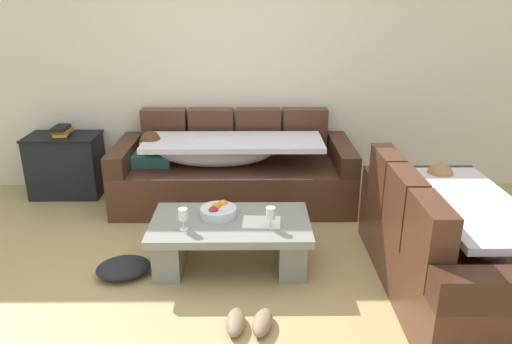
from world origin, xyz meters
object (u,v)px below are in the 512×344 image
object	(u,v)px
wine_glass_near_left	(183,215)
side_cabinet	(66,165)
couch_along_wall	(231,171)
pair_of_shoes	(249,322)
coffee_table	(231,237)
crumpled_garment	(123,268)
couch_near_window	(451,246)
fruit_bowl	(218,211)
open_magazine	(262,222)
wine_glass_near_right	(271,214)
book_stack_on_cabinet	(61,131)

from	to	relation	value
wine_glass_near_left	side_cabinet	size ratio (longest dim) A/B	0.23
couch_along_wall	pair_of_shoes	size ratio (longest dim) A/B	7.09
coffee_table	wine_glass_near_left	size ratio (longest dim) A/B	7.23
side_cabinet	crumpled_garment	size ratio (longest dim) A/B	1.80
couch_near_window	fruit_bowl	world-z (taller)	couch_near_window
open_magazine	wine_glass_near_right	bearing A→B (deg)	-50.22
pair_of_shoes	couch_along_wall	bearing A→B (deg)	95.44
open_magazine	pair_of_shoes	bearing A→B (deg)	-93.65
couch_near_window	wine_glass_near_right	size ratio (longest dim) A/B	10.69
coffee_table	open_magazine	size ratio (longest dim) A/B	4.29
wine_glass_near_left	side_cabinet	world-z (taller)	side_cabinet
side_cabinet	crumpled_garment	bearing A→B (deg)	-58.76
coffee_table	side_cabinet	world-z (taller)	side_cabinet
wine_glass_near_left	crumpled_garment	size ratio (longest dim) A/B	0.42
couch_near_window	wine_glass_near_left	xyz separation A→B (m)	(-1.88, 0.18, 0.16)
couch_along_wall	crumpled_garment	xyz separation A→B (m)	(-0.75, -1.35, -0.27)
side_cabinet	fruit_bowl	bearing A→B (deg)	-39.26
couch_along_wall	pair_of_shoes	bearing A→B (deg)	-84.56
wine_glass_near_left	side_cabinet	xyz separation A→B (m)	(-1.43, 1.59, -0.17)
coffee_table	open_magazine	distance (m)	0.28
couch_along_wall	pair_of_shoes	world-z (taller)	couch_along_wall
book_stack_on_cabinet	crumpled_garment	xyz separation A→B (m)	(0.96, -1.59, -0.63)
side_cabinet	wine_glass_near_left	bearing A→B (deg)	-48.00
wine_glass_near_left	open_magazine	size ratio (longest dim) A/B	0.59
fruit_bowl	pair_of_shoes	bearing A→B (deg)	-74.34
wine_glass_near_left	wine_glass_near_right	distance (m)	0.63
book_stack_on_cabinet	crumpled_garment	world-z (taller)	book_stack_on_cabinet
pair_of_shoes	side_cabinet	bearing A→B (deg)	130.74
couch_along_wall	book_stack_on_cabinet	bearing A→B (deg)	172.33
couch_along_wall	side_cabinet	size ratio (longest dim) A/B	3.20
couch_near_window	wine_glass_near_right	distance (m)	1.28
pair_of_shoes	open_magazine	bearing A→B (deg)	82.68
open_magazine	book_stack_on_cabinet	bearing A→B (deg)	146.92
book_stack_on_cabinet	fruit_bowl	bearing A→B (deg)	-39.34
wine_glass_near_right	couch_along_wall	bearing A→B (deg)	104.38
couch_along_wall	coffee_table	distance (m)	1.22
couch_along_wall	wine_glass_near_right	xyz separation A→B (m)	(0.35, -1.35, 0.16)
fruit_bowl	pair_of_shoes	world-z (taller)	fruit_bowl
book_stack_on_cabinet	crumpled_garment	bearing A→B (deg)	-58.82
wine_glass_near_left	pair_of_shoes	size ratio (longest dim) A/B	0.51
wine_glass_near_right	crumpled_garment	bearing A→B (deg)	-179.55
wine_glass_near_left	wine_glass_near_right	xyz separation A→B (m)	(0.63, 0.01, 0.00)
fruit_bowl	side_cabinet	xyz separation A→B (m)	(-1.66, 1.36, -0.10)
side_cabinet	book_stack_on_cabinet	size ratio (longest dim) A/B	3.20
crumpled_garment	side_cabinet	bearing A→B (deg)	121.24
wine_glass_near_left	open_magazine	world-z (taller)	wine_glass_near_left
couch_along_wall	wine_glass_near_left	bearing A→B (deg)	-101.82
coffee_table	fruit_bowl	world-z (taller)	fruit_bowl
wine_glass_near_left	couch_near_window	bearing A→B (deg)	-5.60
coffee_table	wine_glass_near_left	xyz separation A→B (m)	(-0.33, -0.14, 0.26)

